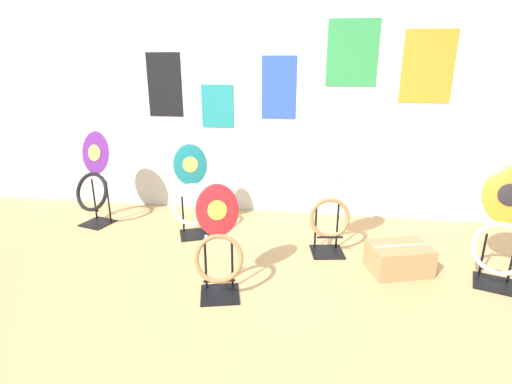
# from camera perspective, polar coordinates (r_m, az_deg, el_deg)

# --- Properties ---
(ground_plane) EXTENTS (14.00, 14.00, 0.00)m
(ground_plane) POSITION_cam_1_polar(r_m,az_deg,el_deg) (2.69, -1.66, -19.29)
(ground_plane) COLOR tan
(wall_back) EXTENTS (8.00, 0.07, 2.60)m
(wall_back) POSITION_cam_1_polar(r_m,az_deg,el_deg) (4.28, 3.44, 13.82)
(wall_back) COLOR silver
(wall_back) RESTS_ON ground_plane
(toilet_seat_display_crimson_swirl) EXTENTS (0.38, 0.35, 0.82)m
(toilet_seat_display_crimson_swirl) POSITION_cam_1_polar(r_m,az_deg,el_deg) (2.87, -5.40, -7.67)
(toilet_seat_display_crimson_swirl) COLOR black
(toilet_seat_display_crimson_swirl) RESTS_ON ground_plane
(toilet_seat_display_white_plain) EXTENTS (0.38, 0.32, 0.94)m
(toilet_seat_display_white_plain) POSITION_cam_1_polar(r_m,az_deg,el_deg) (3.49, 10.53, -1.41)
(toilet_seat_display_white_plain) COLOR black
(toilet_seat_display_white_plain) RESTS_ON ground_plane
(toilet_seat_display_orange_sun) EXTENTS (0.47, 0.45, 0.90)m
(toilet_seat_display_orange_sun) POSITION_cam_1_polar(r_m,az_deg,el_deg) (3.51, 31.93, -4.46)
(toilet_seat_display_orange_sun) COLOR black
(toilet_seat_display_orange_sun) RESTS_ON ground_plane
(toilet_seat_display_purple_note) EXTENTS (0.44, 0.37, 0.96)m
(toilet_seat_display_purple_note) POSITION_cam_1_polar(r_m,az_deg,el_deg) (4.40, -22.17, 1.57)
(toilet_seat_display_purple_note) COLOR black
(toilet_seat_display_purple_note) RESTS_ON ground_plane
(toilet_seat_display_teal_sax) EXTENTS (0.46, 0.41, 0.88)m
(toilet_seat_display_teal_sax) POSITION_cam_1_polar(r_m,az_deg,el_deg) (3.87, -9.08, -0.26)
(toilet_seat_display_teal_sax) COLOR black
(toilet_seat_display_teal_sax) RESTS_ON ground_plane
(storage_box) EXTENTS (0.54, 0.45, 0.23)m
(storage_box) POSITION_cam_1_polar(r_m,az_deg,el_deg) (3.47, 19.72, -8.90)
(storage_box) COLOR #A37F51
(storage_box) RESTS_ON ground_plane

